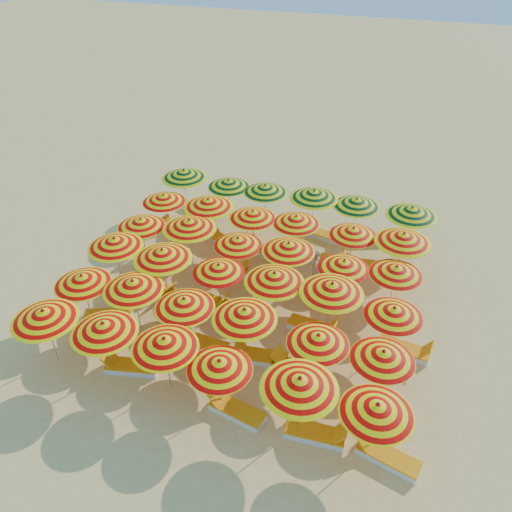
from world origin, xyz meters
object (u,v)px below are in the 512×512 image
umbrella_8 (184,303)px  umbrella_1 (104,328)px  lounger_19 (362,264)px  lounger_22 (363,240)px  umbrella_21 (289,247)px  umbrella_7 (133,285)px  lounger_18 (306,255)px  umbrella_13 (162,254)px  lounger_21 (321,234)px  umbrella_0 (44,315)px  umbrella_34 (356,202)px  lounger_10 (313,327)px  umbrella_11 (383,355)px  umbrella_18 (141,223)px  umbrella_4 (300,383)px  lounger_3 (387,456)px  lounger_6 (260,356)px  umbrella_31 (229,183)px  umbrella_15 (274,277)px  umbrella_20 (238,241)px  umbrella_25 (208,203)px  lounger_1 (236,410)px  umbrella_26 (253,215)px  umbrella_14 (219,268)px  umbrella_35 (412,211)px  umbrella_30 (184,174)px  lounger_11 (405,349)px  lounger_7 (297,370)px  umbrella_32 (265,189)px  umbrella_29 (403,238)px  umbrella_2 (165,343)px  lounger_13 (228,271)px  lounger_2 (316,434)px  umbrella_33 (314,194)px  umbrella_10 (318,339)px  beachgoer_a (316,267)px  lounger_5 (202,343)px  umbrella_6 (82,280)px  umbrella_16 (332,288)px  lounger_0 (131,366)px  lounger_15 (177,232)px  umbrella_19 (189,224)px  lounger_12 (155,261)px  lounger_8 (158,288)px  lounger_4 (110,315)px  lounger_14 (299,287)px  umbrella_22 (344,264)px  lounger_17 (264,251)px  umbrella_28 (353,232)px  lounger_20 (199,209)px  umbrella_23 (396,270)px  umbrella_27 (296,220)px

umbrella_8 → umbrella_1: bearing=-132.8°
lounger_19 → lounger_22: size_ratio=0.98×
umbrella_1 → umbrella_21: size_ratio=1.13×
umbrella_7 → lounger_18: bearing=53.2°
umbrella_13 → lounger_21: (4.61, 6.04, -1.85)m
umbrella_0 → umbrella_34: (7.93, 10.36, -0.04)m
lounger_10 → umbrella_11: bearing=-35.6°
umbrella_18 → umbrella_4: bearing=-36.3°
umbrella_11 → lounger_3: size_ratio=1.11×
lounger_6 → umbrella_31: bearing=-69.7°
umbrella_15 → lounger_3: size_ratio=1.23×
umbrella_20 → umbrella_34: bearing=48.5°
umbrella_25 → lounger_1: (4.31, -8.15, -1.87)m
umbrella_26 → lounger_1: umbrella_26 is taller
umbrella_14 → umbrella_35: umbrella_35 is taller
umbrella_30 → lounger_11: bearing=-29.5°
umbrella_15 → lounger_7: 3.19m
umbrella_25 → umbrella_32: umbrella_25 is taller
umbrella_8 → umbrella_29: 8.65m
umbrella_2 → umbrella_30: umbrella_30 is taller
umbrella_13 → lounger_13: bearing=51.7°
umbrella_8 → lounger_2: bearing=-23.4°
umbrella_31 → umbrella_33: size_ratio=1.03×
umbrella_8 → lounger_7: umbrella_8 is taller
umbrella_10 → beachgoer_a: umbrella_10 is taller
lounger_5 → lounger_21: (2.27, 8.02, 0.00)m
umbrella_0 → umbrella_6: umbrella_0 is taller
umbrella_29 → lounger_2: umbrella_29 is taller
lounger_7 → lounger_18: bearing=-65.9°
umbrella_16 → umbrella_31: size_ratio=1.23×
umbrella_7 → lounger_0: bearing=-68.8°
lounger_7 → lounger_15: size_ratio=0.99×
umbrella_19 → lounger_12: 2.47m
umbrella_29 → lounger_8: size_ratio=1.54×
lounger_4 → lounger_14: (6.06, 3.80, 0.00)m
umbrella_22 → umbrella_31: (-6.21, 4.43, 0.08)m
umbrella_20 → umbrella_25: 2.88m
umbrella_31 → lounger_17: 3.83m
umbrella_21 → umbrella_26: bearing=138.0°
umbrella_0 → umbrella_22: (8.25, 5.95, -0.20)m
umbrella_15 → lounger_11: bearing=-1.5°
umbrella_7 → umbrella_21: bearing=42.6°
umbrella_28 → lounger_19: bearing=21.1°
umbrella_4 → lounger_17: (-3.64, 8.07, -1.85)m
umbrella_11 → umbrella_13: (-8.19, 2.17, 0.23)m
umbrella_10 → lounger_20: 11.61m
umbrella_23 → lounger_14: bearing=-178.9°
lounger_17 → lounger_20: 4.73m
umbrella_6 → umbrella_8: bearing=0.4°
umbrella_23 → umbrella_27: 4.72m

